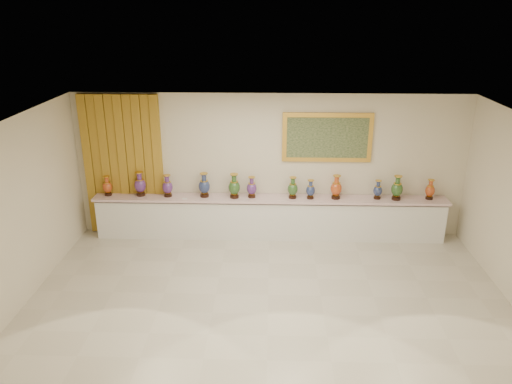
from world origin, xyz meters
TOP-DOWN VIEW (x-y plane):
  - ground at (0.00, 0.00)m, footprint 8.00×8.00m
  - room at (-2.36, 2.44)m, footprint 8.00×8.00m
  - counter at (0.00, 2.27)m, footprint 7.28×0.48m
  - vase_0 at (-3.36, 2.28)m, footprint 0.25×0.25m
  - vase_1 at (-2.68, 2.29)m, footprint 0.30×0.30m
  - vase_2 at (-2.11, 2.26)m, footprint 0.23×0.23m
  - vase_3 at (-1.35, 2.27)m, footprint 0.30×0.30m
  - vase_4 at (-0.73, 2.23)m, footprint 0.28×0.28m
  - vase_5 at (-0.37, 2.26)m, footprint 0.21×0.21m
  - vase_6 at (0.47, 2.25)m, footprint 0.27×0.27m
  - vase_7 at (0.83, 2.23)m, footprint 0.21×0.21m
  - vase_8 at (1.35, 2.25)m, footprint 0.30×0.30m
  - vase_9 at (2.20, 2.27)m, footprint 0.21×0.21m
  - vase_10 at (2.58, 2.23)m, footprint 0.29×0.29m
  - vase_11 at (3.26, 2.28)m, footprint 0.23×0.23m
  - label_card at (-1.74, 2.13)m, footprint 0.10×0.06m

SIDE VIEW (x-z plane):
  - ground at x=0.00m, z-range 0.00..0.00m
  - counter at x=0.00m, z-range -0.01..0.89m
  - label_card at x=-1.74m, z-range 0.90..0.90m
  - vase_9 at x=2.20m, z-range 0.88..1.27m
  - vase_7 at x=0.83m, z-range 0.88..1.28m
  - vase_11 at x=3.26m, z-range 0.88..1.30m
  - vase_0 at x=-3.36m, z-range 0.88..1.30m
  - vase_5 at x=-0.37m, z-range 0.88..1.32m
  - vase_6 at x=0.47m, z-range 0.88..1.33m
  - vase_2 at x=-2.11m, z-range 0.88..1.34m
  - vase_8 at x=1.35m, z-range 0.87..1.37m
  - vase_10 at x=2.58m, z-range 0.87..1.38m
  - vase_3 at x=-1.35m, z-range 0.87..1.38m
  - vase_1 at x=-2.68m, z-range 0.87..1.39m
  - vase_4 at x=-0.73m, z-range 0.87..1.39m
  - room at x=-2.36m, z-range -2.40..5.60m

